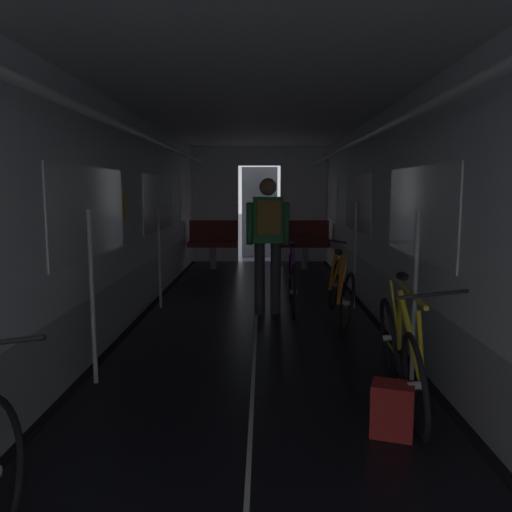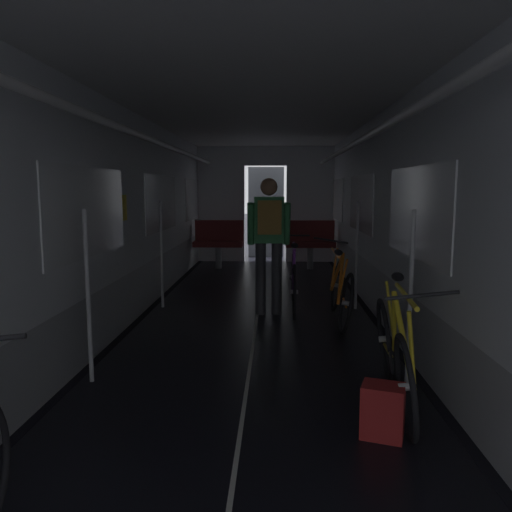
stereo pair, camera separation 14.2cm
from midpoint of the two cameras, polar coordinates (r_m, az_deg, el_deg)
The scene contains 8 objects.
train_car_shell at distance 5.38m, azimuth -0.81°, elevation 9.12°, with size 3.14×12.34×2.57m.
bench_seat_far_left at distance 9.95m, azimuth -5.28°, elevation 1.87°, with size 0.98×0.51×0.95m.
bench_seat_far_right at distance 9.93m, azimuth 5.11°, elevation 1.85°, with size 0.98×0.51×0.95m.
bicycle_yellow at distance 3.85m, azimuth 15.07°, elevation -10.42°, with size 0.44×1.69×0.95m.
bicycle_orange at distance 6.02m, azimuth 8.82°, elevation -3.74°, with size 0.44×1.69×0.96m.
person_cyclist_aisle at distance 6.16m, azimuth 0.70°, elevation 2.58°, with size 0.54×0.39×1.69m.
bicycle_purple_in_aisle at distance 6.52m, azimuth 3.50°, elevation -2.76°, with size 0.44×1.69×0.93m.
backpack_on_floor at distance 3.42m, azimuth 14.00°, elevation -16.52°, with size 0.26×0.20×0.34m, color maroon.
Camera 1 is at (0.08, -1.78, 1.55)m, focal length 35.31 mm.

